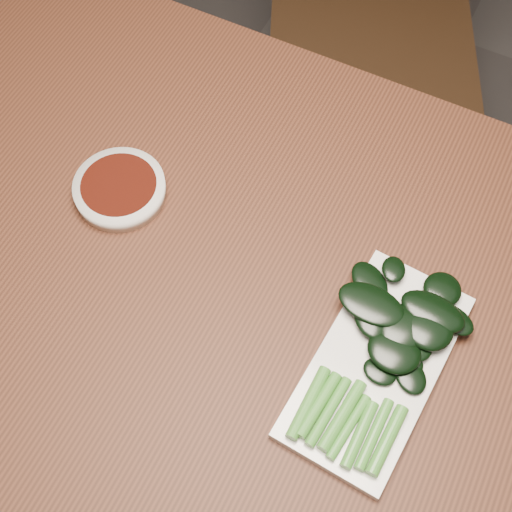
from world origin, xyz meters
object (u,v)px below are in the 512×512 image
sauce_bowl (120,189)px  serving_plate (376,366)px  table (270,312)px  chair_far (374,15)px  gai_lan (392,344)px

sauce_bowl → serving_plate: sauce_bowl is taller
table → serving_plate: size_ratio=4.83×
table → sauce_bowl: (-0.25, 0.04, 0.08)m
sauce_bowl → table: bearing=-8.7°
table → chair_far: 0.83m
table → serving_plate: 0.18m
sauce_bowl → serving_plate: 0.42m
table → gai_lan: 0.19m
chair_far → serving_plate: size_ratio=3.07×
table → chair_far: bearing=99.9°
gai_lan → chair_far: bearing=110.7°
chair_far → serving_plate: (0.30, -0.83, 0.27)m
chair_far → sauce_bowl: chair_far is taller
sauce_bowl → gai_lan: size_ratio=0.44×
table → sauce_bowl: sauce_bowl is taller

